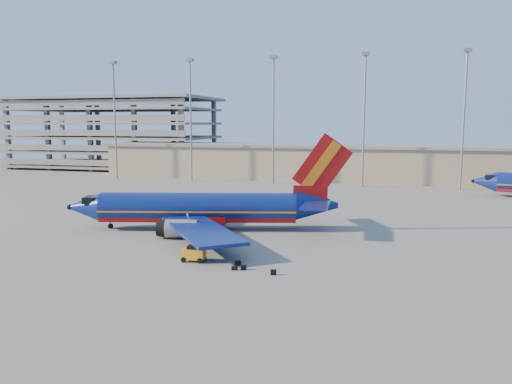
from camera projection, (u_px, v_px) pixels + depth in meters
ground at (233, 224)px, 68.94m from camera, size 220.00×220.00×0.00m
terminal_building at (344, 162)px, 121.27m from camera, size 122.00×16.00×8.50m
parking_garage at (114, 130)px, 154.09m from camera, size 62.00×32.00×21.40m
light_mast_row at (318, 106)px, 109.25m from camera, size 101.60×1.60×28.65m
aircraft_main at (205, 209)px, 65.02m from camera, size 36.51×34.69×12.57m
baggage_tug at (194, 253)px, 50.00m from camera, size 2.35×1.49×1.65m
luggage_pile at (247, 267)px, 47.26m from camera, size 4.70×2.64×0.51m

